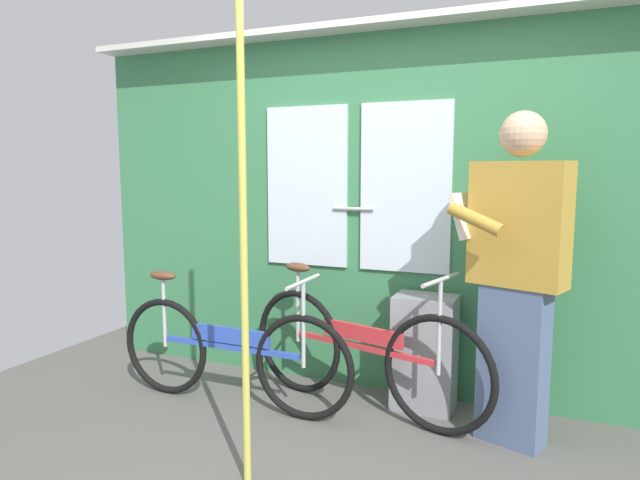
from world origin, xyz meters
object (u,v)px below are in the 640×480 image
object	(u,v)px
bicycle_near_door	(361,352)
handrail_pole	(243,238)
bicycle_leaning_behind	(229,352)
passenger_reading_newspaper	(516,272)
trash_bin_by_wall	(425,352)

from	to	relation	value
bicycle_near_door	handrail_pole	xyz separation A→B (m)	(-0.24, -0.99, 0.82)
bicycle_leaning_behind	handrail_pole	world-z (taller)	handrail_pole
passenger_reading_newspaper	bicycle_leaning_behind	bearing A→B (deg)	25.72
passenger_reading_newspaper	handrail_pole	size ratio (longest dim) A/B	0.76
handrail_pole	trash_bin_by_wall	bearing A→B (deg)	63.50
bicycle_near_door	handrail_pole	distance (m)	1.31
bicycle_near_door	trash_bin_by_wall	world-z (taller)	bicycle_near_door
bicycle_leaning_behind	trash_bin_by_wall	world-z (taller)	bicycle_leaning_behind
passenger_reading_newspaper	trash_bin_by_wall	bearing A→B (deg)	-7.07
passenger_reading_newspaper	handrail_pole	distance (m)	1.48
trash_bin_by_wall	passenger_reading_newspaper	bearing A→B (deg)	-26.32
bicycle_leaning_behind	passenger_reading_newspaper	size ratio (longest dim) A/B	0.93
trash_bin_by_wall	bicycle_near_door	bearing A→B (deg)	-150.91
bicycle_leaning_behind	passenger_reading_newspaper	world-z (taller)	passenger_reading_newspaper
handrail_pole	bicycle_near_door	bearing A→B (deg)	76.59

